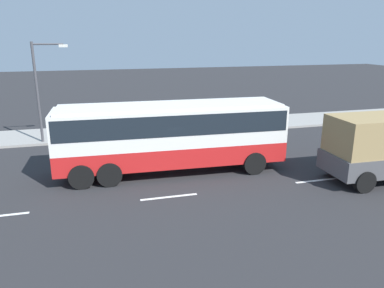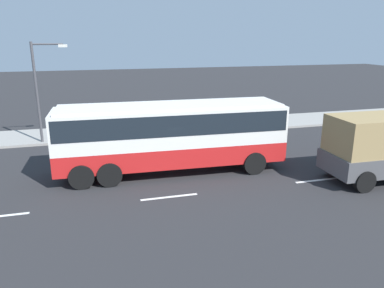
{
  "view_description": "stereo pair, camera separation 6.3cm",
  "coord_description": "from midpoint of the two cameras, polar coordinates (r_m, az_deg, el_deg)",
  "views": [
    {
      "loc": [
        -4.39,
        -16.81,
        6.44
      ],
      "look_at": [
        0.07,
        -0.35,
        1.46
      ],
      "focal_mm": 34.71,
      "sensor_mm": 36.0,
      "label": 1
    },
    {
      "loc": [
        -4.45,
        -16.79,
        6.44
      ],
      "look_at": [
        0.07,
        -0.35,
        1.46
      ],
      "focal_mm": 34.71,
      "sensor_mm": 36.0,
      "label": 2
    }
  ],
  "objects": [
    {
      "name": "ground_plane",
      "position": [
        18.52,
        -0.41,
        -4.06
      ],
      "size": [
        120.0,
        120.0,
        0.0
      ],
      "primitive_type": "plane",
      "color": "#28282B"
    },
    {
      "name": "pedestrian_near_curb",
      "position": [
        26.62,
        -5.18,
        4.69
      ],
      "size": [
        0.32,
        0.32,
        1.68
      ],
      "rotation": [
        0.0,
        0.0,
        0.78
      ],
      "color": "black",
      "rests_on": "sidewalk_curb"
    },
    {
      "name": "lane_centreline",
      "position": [
        16.53,
        8.12,
        -6.79
      ],
      "size": [
        42.98,
        0.16,
        0.01
      ],
      "color": "white",
      "rests_on": "ground_plane"
    },
    {
      "name": "coach_bus",
      "position": [
        17.78,
        -3.09,
        2.07
      ],
      "size": [
        10.93,
        3.13,
        3.35
      ],
      "rotation": [
        0.0,
        0.0,
        -0.04
      ],
      "color": "red",
      "rests_on": "ground_plane"
    },
    {
      "name": "street_lamp",
      "position": [
        24.05,
        -22.13,
        8.51
      ],
      "size": [
        2.06,
        0.24,
        5.98
      ],
      "color": "#47474C",
      "rests_on": "sidewalk_curb"
    },
    {
      "name": "sidewalk_curb",
      "position": [
        26.45,
        -5.12,
        2.3
      ],
      "size": [
        80.0,
        4.0,
        0.15
      ],
      "primitive_type": "cube",
      "color": "gray",
      "rests_on": "ground_plane"
    }
  ]
}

